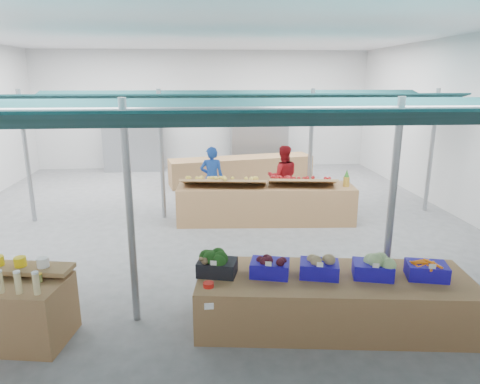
% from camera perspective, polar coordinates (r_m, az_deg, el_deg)
% --- Properties ---
extents(floor, '(13.00, 13.00, 0.00)m').
position_cam_1_polar(floor, '(9.90, -4.49, -4.10)').
color(floor, slate).
rests_on(floor, ground).
extents(hall, '(13.00, 13.00, 13.00)m').
position_cam_1_polar(hall, '(10.81, -4.87, 11.83)').
color(hall, silver).
rests_on(hall, ground).
extents(pole_grid, '(10.00, 4.60, 3.00)m').
position_cam_1_polar(pole_grid, '(7.78, 0.92, 4.49)').
color(pole_grid, gray).
rests_on(pole_grid, floor).
extents(awnings, '(9.50, 7.08, 0.30)m').
position_cam_1_polar(awnings, '(7.66, 0.96, 11.63)').
color(awnings, '#092928').
rests_on(awnings, pole_grid).
extents(back_shelving_left, '(2.00, 0.50, 2.00)m').
position_cam_1_polar(back_shelving_left, '(15.72, -14.02, 6.37)').
color(back_shelving_left, '#B23F33').
rests_on(back_shelving_left, floor).
extents(back_shelving_right, '(2.00, 0.50, 2.00)m').
position_cam_1_polar(back_shelving_right, '(15.65, 2.58, 6.76)').
color(back_shelving_right, '#B23F33').
rests_on(back_shelving_right, floor).
extents(veg_counter, '(3.70, 1.63, 0.70)m').
position_cam_1_polar(veg_counter, '(6.03, 12.22, -13.88)').
color(veg_counter, '#90633E').
rests_on(veg_counter, floor).
extents(fruit_counter, '(4.06, 1.22, 0.86)m').
position_cam_1_polar(fruit_counter, '(9.85, 3.42, -1.57)').
color(fruit_counter, '#90633E').
rests_on(fruit_counter, floor).
extents(far_counter, '(4.62, 1.83, 0.82)m').
position_cam_1_polar(far_counter, '(13.56, 0.20, 2.95)').
color(far_counter, '#90633E').
rests_on(far_counter, floor).
extents(vendor_left, '(0.61, 0.42, 1.60)m').
position_cam_1_polar(vendor_left, '(10.72, -3.77, 1.84)').
color(vendor_left, navy).
rests_on(vendor_left, floor).
extents(vendor_right, '(0.82, 0.66, 1.60)m').
position_cam_1_polar(vendor_right, '(10.90, 5.74, 2.02)').
color(vendor_right, maroon).
rests_on(vendor_right, floor).
extents(crate_broccoli, '(0.57, 0.46, 0.35)m').
position_cam_1_polar(crate_broccoli, '(5.73, -3.07, -9.46)').
color(crate_broccoli, black).
rests_on(crate_broccoli, veg_counter).
extents(crate_beets, '(0.57, 0.46, 0.29)m').
position_cam_1_polar(crate_beets, '(5.73, 4.00, -9.79)').
color(crate_beets, '#1A0FA9').
rests_on(crate_beets, veg_counter).
extents(crate_celeriac, '(0.57, 0.46, 0.31)m').
position_cam_1_polar(crate_celeriac, '(5.78, 10.52, -9.65)').
color(crate_celeriac, '#1A0FA9').
rests_on(crate_celeriac, veg_counter).
extents(crate_cabbage, '(0.57, 0.46, 0.35)m').
position_cam_1_polar(crate_cabbage, '(5.92, 17.30, -9.36)').
color(crate_cabbage, '#1A0FA9').
rests_on(crate_cabbage, veg_counter).
extents(crate_carrots, '(0.57, 0.46, 0.29)m').
position_cam_1_polar(crate_carrots, '(6.15, 23.63, -9.49)').
color(crate_carrots, '#1A0FA9').
rests_on(crate_carrots, veg_counter).
extents(sparrow, '(0.12, 0.09, 0.11)m').
position_cam_1_polar(sparrow, '(5.60, -4.83, -9.12)').
color(sparrow, brown).
rests_on(sparrow, crate_broccoli).
extents(pole_ribbon, '(0.12, 0.12, 0.28)m').
position_cam_1_polar(pole_ribbon, '(4.66, -4.22, -12.50)').
color(pole_ribbon, red).
rests_on(pole_ribbon, pole_grid).
extents(apple_heap_yellow, '(1.98, 0.95, 0.27)m').
position_cam_1_polar(apple_heap_yellow, '(9.57, -2.18, 1.64)').
color(apple_heap_yellow, '#997247').
rests_on(apple_heap_yellow, fruit_counter).
extents(apple_heap_red, '(1.58, 0.89, 0.27)m').
position_cam_1_polar(apple_heap_red, '(9.70, 8.29, 1.68)').
color(apple_heap_red, '#997247').
rests_on(apple_heap_red, fruit_counter).
extents(pineapple, '(0.14, 0.14, 0.39)m').
position_cam_1_polar(pineapple, '(9.91, 14.01, 1.76)').
color(pineapple, '#8C6019').
rests_on(pineapple, fruit_counter).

